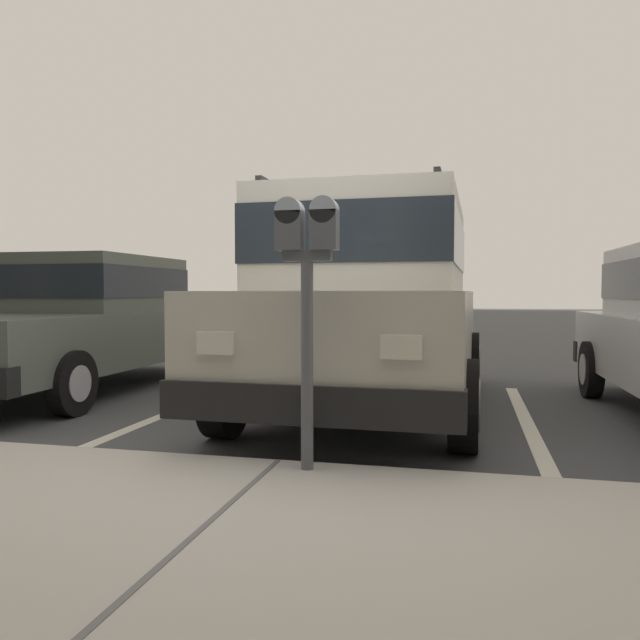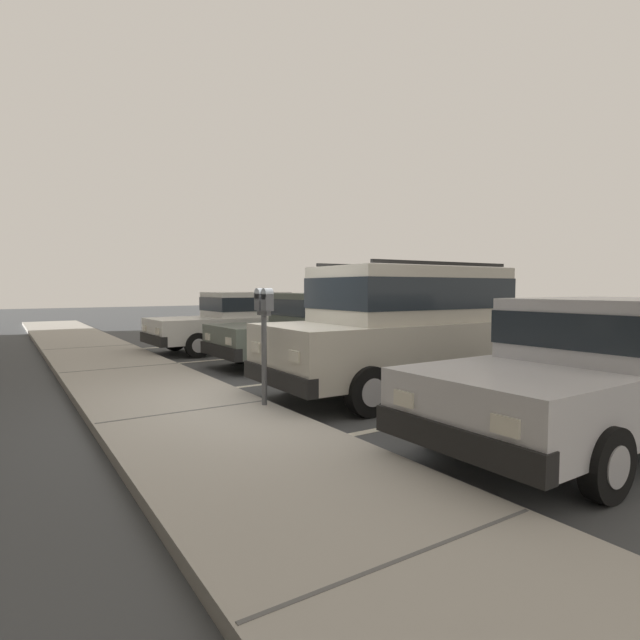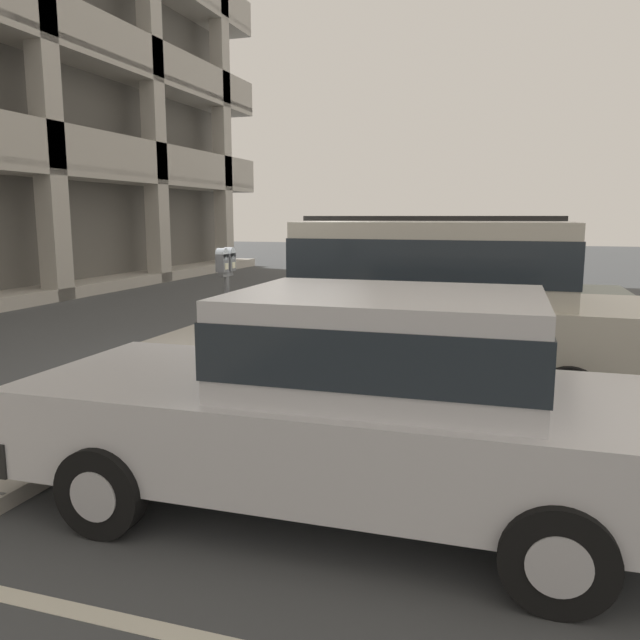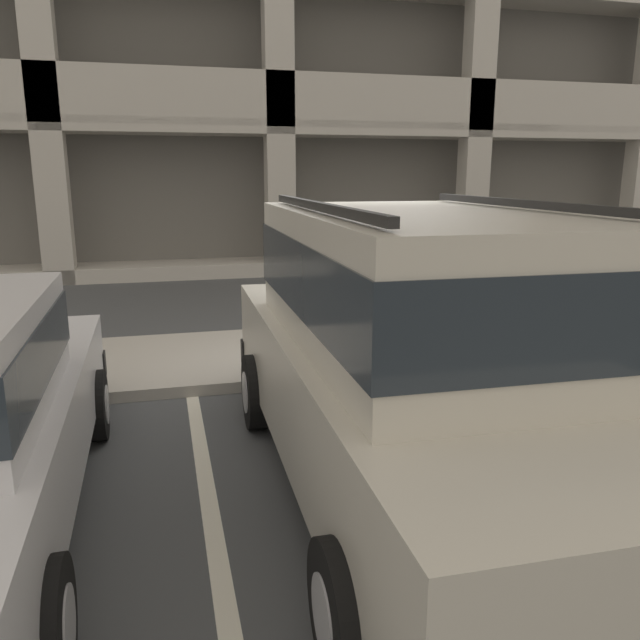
% 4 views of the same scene
% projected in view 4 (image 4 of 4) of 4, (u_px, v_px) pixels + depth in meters
% --- Properties ---
extents(ground_plane, '(80.00, 80.00, 0.10)m').
position_uv_depth(ground_plane, '(349.00, 395.00, 6.50)').
color(ground_plane, '#444749').
extents(sidewalk, '(40.00, 2.20, 0.12)m').
position_uv_depth(sidewalk, '(319.00, 351.00, 7.70)').
color(sidewalk, '#ADA89E').
rests_on(sidewalk, ground_plane).
extents(parking_stall_lines, '(12.90, 4.80, 0.01)m').
position_uv_depth(parking_stall_lines, '(567.00, 427.00, 5.55)').
color(parking_stall_lines, silver).
rests_on(parking_stall_lines, ground_plane).
extents(silver_suv, '(2.08, 4.81, 2.03)m').
position_uv_depth(silver_suv, '(420.00, 347.00, 4.11)').
color(silver_suv, beige).
rests_on(silver_suv, ground_plane).
extents(parking_meter_near, '(0.35, 0.12, 1.53)m').
position_uv_depth(parking_meter_near, '(322.00, 267.00, 6.47)').
color(parking_meter_near, '#595B60').
rests_on(parking_meter_near, sidewalk).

